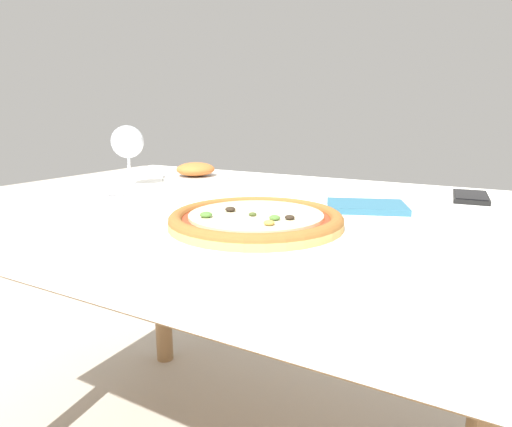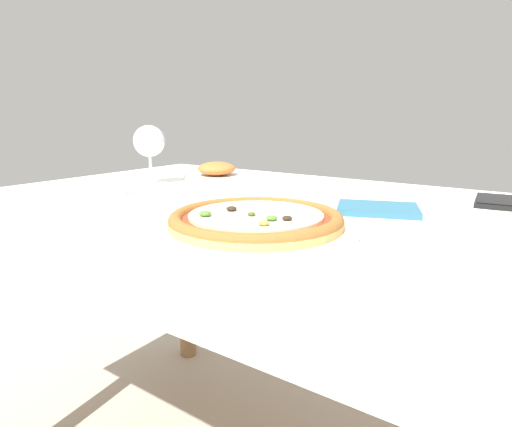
{
  "view_description": "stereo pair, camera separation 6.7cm",
  "coord_description": "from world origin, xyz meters",
  "px_view_note": "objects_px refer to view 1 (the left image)",
  "views": [
    {
      "loc": [
        0.47,
        -0.74,
        0.89
      ],
      "look_at": [
        0.16,
        -0.16,
        0.74
      ],
      "focal_mm": 30.0,
      "sensor_mm": 36.0,
      "label": 1
    },
    {
      "loc": [
        0.53,
        -0.7,
        0.89
      ],
      "look_at": [
        0.16,
        -0.16,
        0.74
      ],
      "focal_mm": 30.0,
      "sensor_mm": 36.0,
      "label": 2
    }
  ],
  "objects_px": {
    "wine_glass_far_left": "(128,143)",
    "side_plate": "(196,173)",
    "fork": "(96,201)",
    "pizza_plate": "(256,222)",
    "dining_table": "(229,244)",
    "cell_phone": "(470,197)"
  },
  "relations": [
    {
      "from": "dining_table",
      "to": "side_plate",
      "type": "height_order",
      "value": "side_plate"
    },
    {
      "from": "wine_glass_far_left",
      "to": "cell_phone",
      "type": "xyz_separation_m",
      "value": [
        0.79,
        0.23,
        -0.11
      ]
    },
    {
      "from": "cell_phone",
      "to": "side_plate",
      "type": "relative_size",
      "value": 0.79
    },
    {
      "from": "fork",
      "to": "dining_table",
      "type": "bearing_deg",
      "value": 24.87
    },
    {
      "from": "pizza_plate",
      "to": "side_plate",
      "type": "xyz_separation_m",
      "value": [
        -0.43,
        0.41,
        0.0
      ]
    },
    {
      "from": "wine_glass_far_left",
      "to": "cell_phone",
      "type": "distance_m",
      "value": 0.83
    },
    {
      "from": "side_plate",
      "to": "fork",
      "type": "bearing_deg",
      "value": -88.25
    },
    {
      "from": "wine_glass_far_left",
      "to": "pizza_plate",
      "type": "bearing_deg",
      "value": -24.88
    },
    {
      "from": "dining_table",
      "to": "side_plate",
      "type": "xyz_separation_m",
      "value": [
        -0.27,
        0.25,
        0.11
      ]
    },
    {
      "from": "fork",
      "to": "wine_glass_far_left",
      "type": "distance_m",
      "value": 0.24
    },
    {
      "from": "cell_phone",
      "to": "side_plate",
      "type": "xyz_separation_m",
      "value": [
        -0.71,
        -0.05,
        0.01
      ]
    },
    {
      "from": "wine_glass_far_left",
      "to": "side_plate",
      "type": "relative_size",
      "value": 0.83
    },
    {
      "from": "fork",
      "to": "side_plate",
      "type": "xyz_separation_m",
      "value": [
        -0.01,
        0.37,
        0.02
      ]
    },
    {
      "from": "pizza_plate",
      "to": "fork",
      "type": "bearing_deg",
      "value": 173.78
    },
    {
      "from": "dining_table",
      "to": "fork",
      "type": "height_order",
      "value": "fork"
    },
    {
      "from": "pizza_plate",
      "to": "fork",
      "type": "height_order",
      "value": "pizza_plate"
    },
    {
      "from": "dining_table",
      "to": "pizza_plate",
      "type": "xyz_separation_m",
      "value": [
        0.16,
        -0.16,
        0.1
      ]
    },
    {
      "from": "wine_glass_far_left",
      "to": "cell_phone",
      "type": "height_order",
      "value": "wine_glass_far_left"
    },
    {
      "from": "wine_glass_far_left",
      "to": "side_plate",
      "type": "distance_m",
      "value": 0.22
    },
    {
      "from": "pizza_plate",
      "to": "wine_glass_far_left",
      "type": "bearing_deg",
      "value": 155.12
    },
    {
      "from": "dining_table",
      "to": "pizza_plate",
      "type": "bearing_deg",
      "value": -46.32
    },
    {
      "from": "fork",
      "to": "wine_glass_far_left",
      "type": "bearing_deg",
      "value": 115.37
    }
  ]
}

